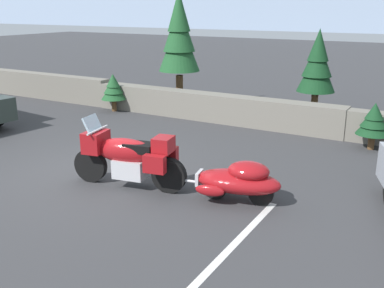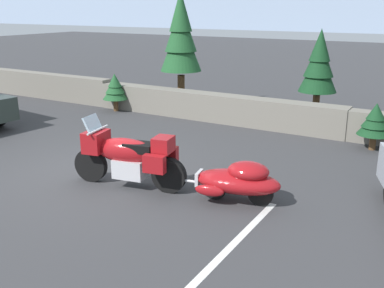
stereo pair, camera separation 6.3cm
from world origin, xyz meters
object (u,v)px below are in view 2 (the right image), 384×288
at_px(touring_motorcycle, 128,155).
at_px(car_shaped_trailer, 238,180).
at_px(pine_tree_secondary, 181,35).
at_px(pine_tree_far_right, 319,64).

distance_m(touring_motorcycle, car_shaped_trailer, 2.15).
xyz_separation_m(touring_motorcycle, pine_tree_secondary, (-2.82, 6.47, 1.78)).
xyz_separation_m(car_shaped_trailer, pine_tree_secondary, (-4.92, 6.08, 1.99)).
bearing_deg(pine_tree_secondary, touring_motorcycle, -66.46).
height_order(touring_motorcycle, pine_tree_far_right, pine_tree_far_right).
bearing_deg(pine_tree_secondary, car_shaped_trailer, -51.01).
height_order(car_shaped_trailer, pine_tree_far_right, pine_tree_far_right).
bearing_deg(touring_motorcycle, pine_tree_secondary, 113.54).
height_order(car_shaped_trailer, pine_tree_secondary, pine_tree_secondary).
relative_size(car_shaped_trailer, pine_tree_secondary, 0.58).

